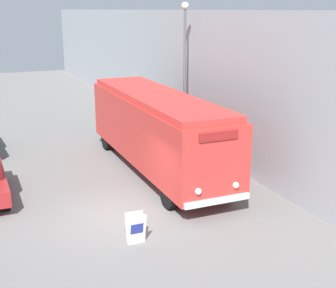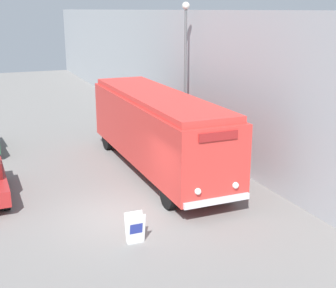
% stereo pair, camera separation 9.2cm
% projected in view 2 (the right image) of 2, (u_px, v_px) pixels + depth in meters
% --- Properties ---
extents(ground_plane, '(80.00, 80.00, 0.00)m').
position_uv_depth(ground_plane, '(119.00, 217.00, 15.52)').
color(ground_plane, slate).
extents(building_wall_right, '(0.30, 60.00, 6.62)m').
position_uv_depth(building_wall_right, '(172.00, 72.00, 25.77)').
color(building_wall_right, '#9EA3A8').
rests_on(building_wall_right, ground_plane).
extents(vintage_bus, '(2.51, 10.67, 3.32)m').
position_uv_depth(vintage_bus, '(157.00, 127.00, 19.56)').
color(vintage_bus, black).
rests_on(vintage_bus, ground_plane).
extents(sign_board, '(0.56, 0.35, 0.94)m').
position_uv_depth(sign_board, '(135.00, 229.00, 13.73)').
color(sign_board, gray).
rests_on(sign_board, ground_plane).
extents(streetlamp, '(0.36, 0.36, 6.98)m').
position_uv_depth(streetlamp, '(185.00, 57.00, 22.20)').
color(streetlamp, '#595E60').
rests_on(streetlamp, ground_plane).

